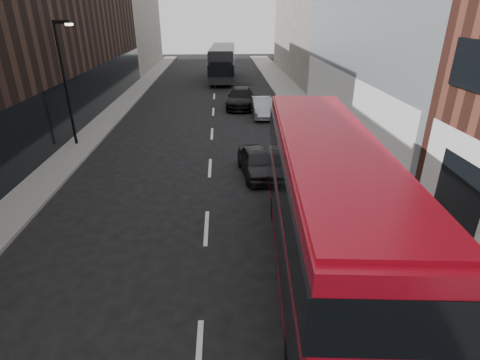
{
  "coord_description": "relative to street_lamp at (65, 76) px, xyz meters",
  "views": [
    {
      "loc": [
        0.67,
        -4.4,
        7.66
      ],
      "look_at": [
        1.24,
        6.89,
        2.5
      ],
      "focal_mm": 28.0,
      "sensor_mm": 36.0,
      "label": 1
    }
  ],
  "objects": [
    {
      "name": "sidewalk_right",
      "position": [
        15.72,
        7.0,
        -4.11
      ],
      "size": [
        3.0,
        80.0,
        0.15
      ],
      "primitive_type": "cube",
      "color": "slate",
      "rests_on": "ground"
    },
    {
      "name": "street_lamp",
      "position": [
        0.0,
        0.0,
        0.0
      ],
      "size": [
        1.06,
        0.22,
        7.0
      ],
      "color": "black",
      "rests_on": "sidewalk_left"
    },
    {
      "name": "building_left_far",
      "position": [
        -3.28,
        34.0,
        2.32
      ],
      "size": [
        5.0,
        20.0,
        13.0
      ],
      "primitive_type": "cube",
      "color": "#69635C",
      "rests_on": "ground"
    },
    {
      "name": "car_b",
      "position": [
        12.09,
        6.42,
        -3.47
      ],
      "size": [
        1.57,
        4.36,
        1.43
      ],
      "primitive_type": "imported",
      "rotation": [
        0.0,
        0.0,
        0.01
      ],
      "color": "gray",
      "rests_on": "ground"
    },
    {
      "name": "car_c",
      "position": [
        10.54,
        9.61,
        -3.4
      ],
      "size": [
        2.76,
        5.59,
        1.56
      ],
      "primitive_type": "imported",
      "rotation": [
        0.0,
        0.0,
        -0.11
      ],
      "color": "black",
      "rests_on": "ground"
    },
    {
      "name": "grey_bus",
      "position": [
        9.16,
        23.41,
        -2.15
      ],
      "size": [
        3.3,
        11.86,
        3.79
      ],
      "rotation": [
        0.0,
        0.0,
        -0.05
      ],
      "color": "black",
      "rests_on": "ground"
    },
    {
      "name": "building_left_mid",
      "position": [
        -3.28,
        12.0,
        2.82
      ],
      "size": [
        5.0,
        24.0,
        14.0
      ],
      "primitive_type": "cube",
      "color": "black",
      "rests_on": "ground"
    },
    {
      "name": "red_bus",
      "position": [
        11.79,
        -13.0,
        -1.66
      ],
      "size": [
        3.53,
        11.42,
        4.55
      ],
      "rotation": [
        0.0,
        0.0,
        -0.08
      ],
      "color": "#A1091A",
      "rests_on": "ground"
    },
    {
      "name": "sidewalk_left",
      "position": [
        0.22,
        7.0,
        -4.11
      ],
      "size": [
        2.0,
        80.0,
        0.15
      ],
      "primitive_type": "cube",
      "color": "slate",
      "rests_on": "ground"
    },
    {
      "name": "car_a",
      "position": [
        10.63,
        -4.98,
        -3.5
      ],
      "size": [
        2.05,
        4.16,
        1.36
      ],
      "primitive_type": "imported",
      "rotation": [
        0.0,
        0.0,
        0.11
      ],
      "color": "black",
      "rests_on": "ground"
    }
  ]
}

